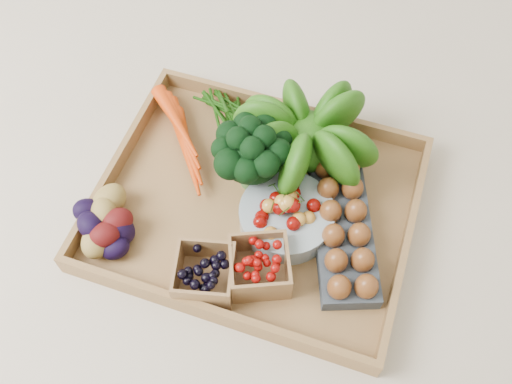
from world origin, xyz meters
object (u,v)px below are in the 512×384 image
(broccoli, at_px, (252,164))
(cherry_bowl, at_px, (286,217))
(egg_carton, at_px, (342,231))
(tray, at_px, (256,207))

(broccoli, distance_m, cherry_bowl, 0.11)
(cherry_bowl, bearing_deg, broccoli, 143.66)
(cherry_bowl, height_order, egg_carton, cherry_bowl)
(tray, distance_m, broccoli, 0.08)
(egg_carton, bearing_deg, cherry_bowl, 164.05)
(broccoli, bearing_deg, tray, -62.39)
(tray, relative_size, egg_carton, 2.01)
(broccoli, relative_size, egg_carton, 0.52)
(tray, xyz_separation_m, broccoli, (-0.02, 0.05, 0.06))
(egg_carton, bearing_deg, broccoli, 142.80)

